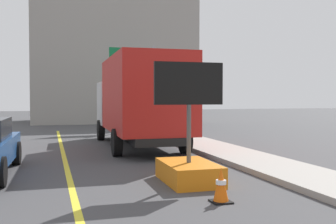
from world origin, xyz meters
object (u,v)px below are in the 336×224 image
(traffic_cone_mid_lane, at_px, (221,185))
(highway_guide_sign, at_px, (141,72))
(arrow_board_trailer, at_px, (189,161))
(box_truck, at_px, (139,100))

(traffic_cone_mid_lane, bearing_deg, highway_guide_sign, 82.15)
(arrow_board_trailer, bearing_deg, highway_guide_sign, 81.27)
(arrow_board_trailer, xyz_separation_m, highway_guide_sign, (2.22, 14.46, 2.94))
(box_truck, xyz_separation_m, highway_guide_sign, (1.91, 8.01, 1.60))
(arrow_board_trailer, distance_m, traffic_cone_mid_lane, 1.77)
(box_truck, distance_m, highway_guide_sign, 8.39)
(traffic_cone_mid_lane, bearing_deg, box_truck, 87.74)
(highway_guide_sign, relative_size, traffic_cone_mid_lane, 7.67)
(box_truck, xyz_separation_m, traffic_cone_mid_lane, (-0.32, -8.21, -1.50))
(arrow_board_trailer, bearing_deg, traffic_cone_mid_lane, -90.45)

